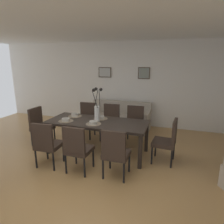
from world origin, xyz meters
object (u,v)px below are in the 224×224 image
dining_table (97,124)px  bowl_near_right (75,115)px  dining_chair_far_left (77,147)px  dining_chair_head_west (40,124)px  dining_chair_far_right (110,120)px  dining_chair_near_left (47,142)px  dining_chair_mid_left (115,151)px  dining_chair_near_right (87,118)px  framed_picture_left (105,72)px  bowl_far_left (93,122)px  dining_chair_mid_right (135,123)px  dining_chair_head_east (168,139)px  framed_picture_center (144,73)px  bowl_far_right (101,117)px  bowl_near_left (66,119)px  sofa (119,120)px  centerpiece_vase (97,109)px

dining_table → bowl_near_right: size_ratio=12.94×
dining_chair_far_left → dining_chair_head_west: same height
dining_chair_far_right → bowl_near_right: bearing=-135.0°
dining_chair_near_left → dining_chair_mid_left: 1.37m
dining_chair_near_right → framed_picture_left: (0.04, 1.35, 1.15)m
bowl_far_left → dining_chair_mid_right: bearing=58.4°
dining_chair_far_left → dining_chair_mid_right: bearing=68.6°
dining_chair_near_right → dining_chair_head_east: same height
dining_chair_far_left → framed_picture_center: 3.37m
dining_chair_mid_left → framed_picture_center: 3.26m
dining_chair_far_right → dining_chair_head_east: 1.74m
bowl_far_left → bowl_far_right: bearing=90.0°
dining_chair_head_west → dining_chair_near_left: bearing=-46.6°
dining_chair_head_west → dining_chair_far_left: bearing=-30.6°
framed_picture_center → dining_chair_head_west: bearing=-134.0°
bowl_near_left → sofa: size_ratio=0.09×
dining_chair_head_west → framed_picture_center: bearing=46.0°
dining_table → dining_chair_near_left: size_ratio=2.39×
dining_chair_head_east → framed_picture_left: 3.28m
dining_table → dining_chair_far_left: 0.91m
dining_chair_far_right → dining_chair_mid_left: same height
dining_chair_near_left → dining_chair_head_west: size_ratio=1.00×
dining_chair_far_right → sofa: 0.88m
dining_chair_near_right → sofa: size_ratio=0.50×
dining_chair_mid_right → centerpiece_vase: centerpiece_vase is taller
framed_picture_center → dining_chair_far_right: bearing=-114.7°
dining_table → bowl_far_right: (0.00, 0.20, 0.11)m
dining_table → dining_chair_mid_left: dining_chair_mid_left is taller
dining_chair_far_left → sofa: (0.03, 2.62, -0.23)m
centerpiece_vase → dining_chair_head_west: bearing=-179.6°
dining_chair_head_east → framed_picture_left: bearing=134.3°
dining_chair_near_left → sofa: size_ratio=0.50×
sofa → framed_picture_left: framed_picture_left is taller
bowl_far_right → dining_chair_near_right: bearing=135.8°
dining_chair_far_left → dining_chair_far_right: 1.77m
dining_chair_near_left → centerpiece_vase: 1.24m
bowl_near_left → framed_picture_left: 2.57m
bowl_near_right → framed_picture_center: bearing=57.3°
dining_table → framed_picture_left: 2.50m
centerpiece_vase → bowl_far_right: size_ratio=4.32×
dining_chair_mid_right → bowl_far_left: size_ratio=5.41×
dining_chair_mid_right → dining_table: bearing=-127.3°
bowl_far_left → sofa: bowl_far_left is taller
dining_chair_near_right → dining_chair_mid_left: (1.35, -1.70, 0.00)m
dining_chair_head_west → bowl_far_left: 1.56m
dining_chair_far_right → bowl_far_left: 1.11m
dining_chair_near_right → framed_picture_center: 2.20m
dining_chair_head_east → bowl_far_left: size_ratio=5.41×
dining_chair_near_left → dining_chair_head_west: (-0.84, 0.88, 0.00)m
dining_chair_near_right → bowl_far_right: size_ratio=5.41×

